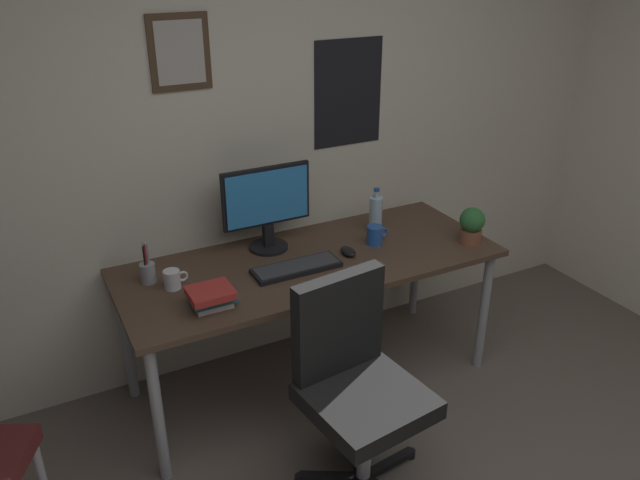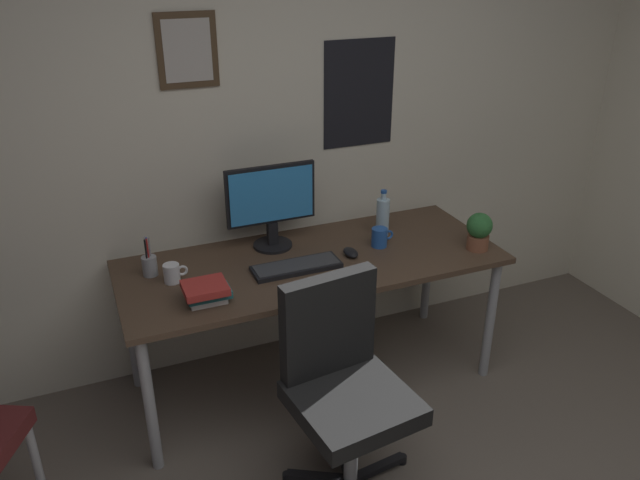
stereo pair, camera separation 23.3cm
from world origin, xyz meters
TOP-DOWN VIEW (x-y plane):
  - wall_back at (-0.00, 2.15)m, footprint 4.40×0.10m
  - desk at (-0.04, 1.69)m, footprint 1.89×0.75m
  - office_chair at (-0.17, 1.02)m, footprint 0.57×0.57m
  - monitor at (-0.17, 1.91)m, footprint 0.46×0.20m
  - keyboard at (-0.14, 1.63)m, footprint 0.43×0.15m
  - computer_mouse at (0.16, 1.66)m, footprint 0.06×0.11m
  - water_bottle at (0.42, 1.83)m, footprint 0.07×0.07m
  - coffee_mug_near at (0.34, 1.70)m, footprint 0.12×0.08m
  - coffee_mug_far at (-0.71, 1.73)m, footprint 0.11×0.08m
  - potted_plant at (0.79, 1.48)m, footprint 0.13×0.13m
  - pen_cup at (-0.80, 1.84)m, footprint 0.07×0.07m
  - book_stack_left at (-0.61, 1.49)m, footprint 0.20×0.16m

SIDE VIEW (x-z plane):
  - office_chair at x=-0.17m, z-range 0.05..1.00m
  - desk at x=-0.04m, z-range 0.30..1.03m
  - keyboard at x=-0.14m, z-range 0.73..0.76m
  - computer_mouse at x=0.16m, z-range 0.73..0.77m
  - coffee_mug_far at x=-0.71m, z-range 0.73..0.82m
  - coffee_mug_near at x=0.34m, z-range 0.73..0.83m
  - book_stack_left at x=-0.61m, z-range 0.74..0.83m
  - pen_cup at x=-0.80m, z-range 0.69..0.89m
  - potted_plant at x=0.79m, z-range 0.74..0.93m
  - water_bottle at x=0.42m, z-range 0.71..0.96m
  - monitor at x=-0.17m, z-range 0.75..1.19m
  - wall_back at x=0.00m, z-range 0.00..2.60m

